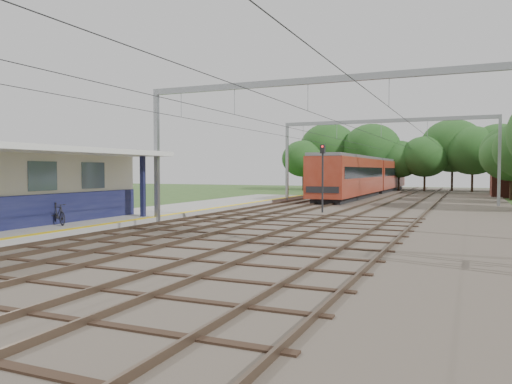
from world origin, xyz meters
The scene contains 9 objects.
ballast_bed centered at (4.00, 30.00, 0.05)m, with size 18.00×90.00×0.10m, color #473D33.
platform centered at (-7.50, 14.00, 0.17)m, with size 5.00×52.00×0.35m, color gray.
yellow_stripe centered at (-5.25, 14.00, 0.35)m, with size 0.45×52.00×0.01m, color yellow.
rail_tracks centered at (1.50, 30.00, 0.18)m, with size 11.80×88.00×0.15m.
catenary_system centered at (3.39, 25.28, 5.51)m, with size 17.22×88.00×7.00m.
tree_band centered at (3.84, 57.12, 4.92)m, with size 31.72×30.88×8.82m.
bicycle centered at (-6.99, 10.14, 0.85)m, with size 0.47×1.66×1.00m, color black.
train centered at (-0.50, 50.03, 2.28)m, with size 3.13×38.92×4.09m.
signal_post centered at (1.35, 24.07, 2.82)m, with size 0.34×0.30×4.44m.
Camera 1 is at (10.07, -6.83, 2.81)m, focal length 35.00 mm.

